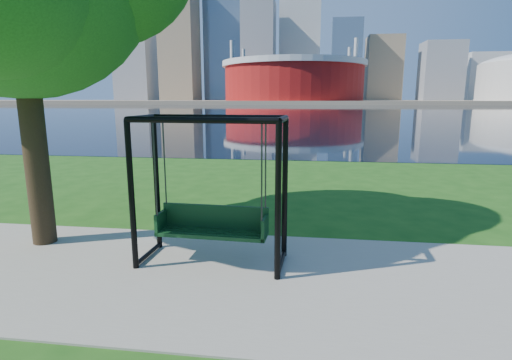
# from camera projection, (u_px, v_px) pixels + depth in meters

# --- Properties ---
(ground) EXTENTS (900.00, 900.00, 0.00)m
(ground) POSITION_uv_depth(u_px,v_px,m) (246.00, 266.00, 6.80)
(ground) COLOR #1E5114
(ground) RESTS_ON ground
(path) EXTENTS (120.00, 4.00, 0.03)m
(path) POSITION_uv_depth(u_px,v_px,m) (241.00, 278.00, 6.32)
(path) COLOR #9E937F
(path) RESTS_ON ground
(river) EXTENTS (900.00, 180.00, 0.02)m
(river) POSITION_uv_depth(u_px,v_px,m) (308.00, 110.00, 105.82)
(river) COLOR black
(river) RESTS_ON ground
(far_bank) EXTENTS (900.00, 228.00, 2.00)m
(far_bank) POSITION_uv_depth(u_px,v_px,m) (311.00, 102.00, 303.67)
(far_bank) COLOR #937F60
(far_bank) RESTS_ON ground
(stadium) EXTENTS (83.00, 83.00, 32.00)m
(stadium) POSITION_uv_depth(u_px,v_px,m) (294.00, 79.00, 233.46)
(stadium) COLOR maroon
(stadium) RESTS_ON far_bank
(skyline) EXTENTS (392.00, 66.00, 96.50)m
(skyline) POSITION_uv_depth(u_px,v_px,m) (306.00, 56.00, 310.31)
(skyline) COLOR gray
(skyline) RESTS_ON far_bank
(swing) EXTENTS (2.51, 1.16, 2.53)m
(swing) POSITION_uv_depth(u_px,v_px,m) (212.00, 194.00, 6.71)
(swing) COLOR black
(swing) RESTS_ON ground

